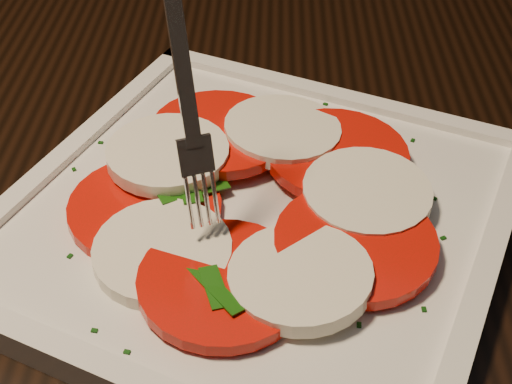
# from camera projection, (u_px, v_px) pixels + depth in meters

# --- Properties ---
(table) EXTENTS (1.29, 0.94, 0.75)m
(table) POSITION_uv_depth(u_px,v_px,m) (373.00, 310.00, 0.55)
(table) COLOR black
(table) RESTS_ON ground
(plate) EXTENTS (0.38, 0.38, 0.01)m
(plate) POSITION_uv_depth(u_px,v_px,m) (256.00, 218.00, 0.47)
(plate) COLOR white
(plate) RESTS_ON table
(caprese_salad) EXTENTS (0.25, 0.26, 0.02)m
(caprese_salad) POSITION_uv_depth(u_px,v_px,m) (256.00, 198.00, 0.46)
(caprese_salad) COLOR red
(caprese_salad) RESTS_ON plate
(fork) EXTENTS (0.05, 0.06, 0.17)m
(fork) POSITION_uv_depth(u_px,v_px,m) (180.00, 69.00, 0.39)
(fork) COLOR white
(fork) RESTS_ON caprese_salad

